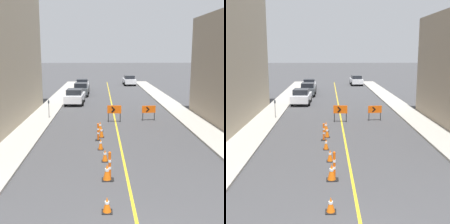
% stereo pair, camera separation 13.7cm
% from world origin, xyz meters
% --- Properties ---
extents(lane_stripe, '(0.12, 49.64, 0.01)m').
position_xyz_m(lane_stripe, '(0.00, 24.82, 0.00)').
color(lane_stripe, gold).
rests_on(lane_stripe, ground_plane).
extents(sidewalk_left, '(2.07, 49.64, 0.14)m').
position_xyz_m(sidewalk_left, '(-6.00, 24.82, 0.07)').
color(sidewalk_left, '#ADA89E').
rests_on(sidewalk_left, ground_plane).
extents(sidewalk_right, '(2.07, 49.64, 0.14)m').
position_xyz_m(sidewalk_right, '(6.00, 24.82, 0.07)').
color(sidewalk_right, '#ADA89E').
rests_on(sidewalk_right, ground_plane).
extents(traffic_cone_nearest, '(0.37, 0.37, 0.55)m').
position_xyz_m(traffic_cone_nearest, '(-0.94, 3.40, 0.27)').
color(traffic_cone_nearest, black).
rests_on(traffic_cone_nearest, ground_plane).
extents(traffic_cone_second, '(0.45, 0.45, 0.73)m').
position_xyz_m(traffic_cone_second, '(-0.88, 6.12, 0.36)').
color(traffic_cone_second, black).
rests_on(traffic_cone_second, ground_plane).
extents(traffic_cone_third, '(0.35, 0.35, 0.62)m').
position_xyz_m(traffic_cone_third, '(-0.94, 8.42, 0.31)').
color(traffic_cone_third, black).
rests_on(traffic_cone_third, ground_plane).
extents(traffic_cone_fourth, '(0.33, 0.33, 0.64)m').
position_xyz_m(traffic_cone_fourth, '(-1.15, 10.35, 0.32)').
color(traffic_cone_fourth, black).
rests_on(traffic_cone_fourth, ground_plane).
extents(traffic_cone_fifth, '(0.35, 0.35, 0.73)m').
position_xyz_m(traffic_cone_fifth, '(-1.10, 12.87, 0.36)').
color(traffic_cone_fifth, black).
rests_on(traffic_cone_fifth, ground_plane).
extents(traffic_cone_farthest, '(0.41, 0.41, 0.71)m').
position_xyz_m(traffic_cone_farthest, '(-1.18, 14.39, 0.35)').
color(traffic_cone_farthest, black).
rests_on(traffic_cone_farthest, ground_plane).
extents(delineator_post_front, '(0.36, 0.36, 1.27)m').
position_xyz_m(delineator_post_front, '(-0.77, 6.12, 0.55)').
color(delineator_post_front, black).
rests_on(delineator_post_front, ground_plane).
extents(delineator_post_rear, '(0.35, 0.35, 1.08)m').
position_xyz_m(delineator_post_rear, '(-1.30, 12.19, 0.46)').
color(delineator_post_rear, black).
rests_on(delineator_post_rear, ground_plane).
extents(arrow_barricade_primary, '(1.08, 0.14, 1.31)m').
position_xyz_m(arrow_barricade_primary, '(-0.09, 17.25, 0.94)').
color(arrow_barricade_primary, '#EF560C').
rests_on(arrow_barricade_primary, ground_plane).
extents(arrow_barricade_secondary, '(1.09, 0.15, 1.20)m').
position_xyz_m(arrow_barricade_secondary, '(2.65, 17.69, 0.86)').
color(arrow_barricade_secondary, '#EF560C').
rests_on(arrow_barricade_secondary, ground_plane).
extents(parked_car_curb_near, '(1.98, 4.37, 1.59)m').
position_xyz_m(parked_car_curb_near, '(-3.84, 25.99, 0.80)').
color(parked_car_curb_near, silver).
rests_on(parked_car_curb_near, ground_plane).
extents(parked_car_curb_mid, '(1.94, 4.33, 1.59)m').
position_xyz_m(parked_car_curb_mid, '(-3.58, 32.42, 0.80)').
color(parked_car_curb_mid, '#474C51').
rests_on(parked_car_curb_mid, ground_plane).
extents(parked_car_curb_far, '(2.04, 4.40, 1.59)m').
position_xyz_m(parked_car_curb_far, '(-3.77, 38.15, 0.80)').
color(parked_car_curb_far, '#B7B7BC').
rests_on(parked_car_curb_far, ground_plane).
extents(parked_car_opposite_side, '(2.00, 4.38, 1.59)m').
position_xyz_m(parked_car_opposite_side, '(3.53, 44.67, 0.80)').
color(parked_car_opposite_side, silver).
rests_on(parked_car_opposite_side, ground_plane).
extents(parking_meter_near_curb, '(0.12, 0.11, 1.44)m').
position_xyz_m(parking_meter_near_curb, '(-5.32, 18.45, 1.15)').
color(parking_meter_near_curb, '#4C4C51').
rests_on(parking_meter_near_curb, sidewalk_left).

